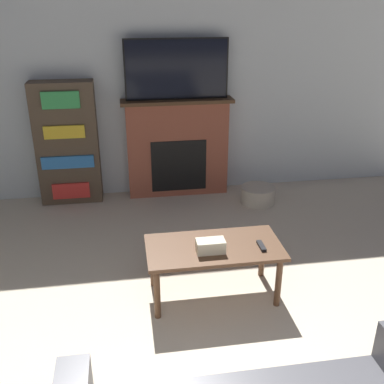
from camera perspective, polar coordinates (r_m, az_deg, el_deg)
wall_back at (r=5.35m, az=-4.25°, el=13.81°), size 6.53×0.06×2.70m
fireplace at (r=5.42m, az=-1.85°, el=5.70°), size 1.30×0.28×1.17m
tv at (r=5.19m, az=-1.95°, el=15.31°), size 1.17×0.03×0.67m
coffee_table at (r=3.59m, az=2.80°, el=-7.69°), size 1.07×0.54×0.46m
tissue_box at (r=3.45m, az=2.37°, el=-6.86°), size 0.22×0.12×0.10m
remote_control at (r=3.57m, az=8.80°, el=-6.77°), size 0.04×0.15×0.02m
bookshelf at (r=5.37m, az=-15.55°, el=5.93°), size 0.70×0.29×1.41m
storage_basket at (r=5.37m, az=8.36°, el=-0.35°), size 0.40×0.40×0.20m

